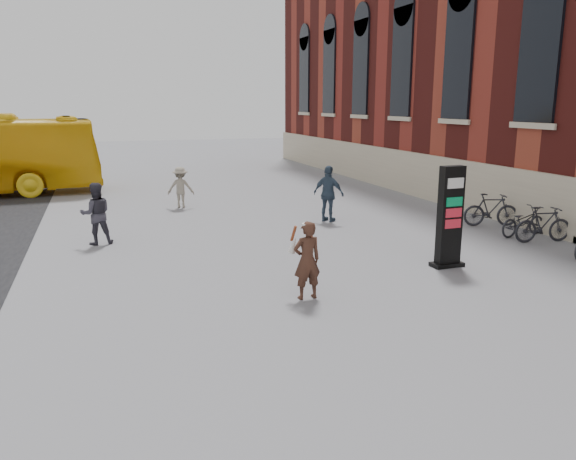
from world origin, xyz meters
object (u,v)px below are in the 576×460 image
object	(u,v)px
info_pylon	(450,217)
bike_5	(543,224)
bike_6	(523,221)
pedestrian_b	(181,187)
woman	(307,259)
pedestrian_a	(96,214)
pedestrian_c	(329,194)
bike_7	(491,210)

from	to	relation	value
info_pylon	bike_5	bearing A→B (deg)	14.82
bike_5	bike_6	size ratio (longest dim) A/B	1.02
pedestrian_b	woman	bearing A→B (deg)	110.05
pedestrian_b	bike_5	distance (m)	12.34
info_pylon	woman	size ratio (longest dim) A/B	1.53
woman	pedestrian_a	distance (m)	7.16
pedestrian_a	pedestrian_b	world-z (taller)	pedestrian_a
pedestrian_c	pedestrian_a	bearing A→B (deg)	56.70
bike_5	pedestrian_b	bearing A→B (deg)	54.65
bike_6	bike_5	bearing A→B (deg)	171.84
info_pylon	pedestrian_a	world-z (taller)	info_pylon
woman	bike_6	xyz separation A→B (m)	(7.88, 3.03, -0.37)
bike_5	bike_7	xyz separation A→B (m)	(0.00, 2.24, 0.01)
pedestrian_c	bike_6	bearing A→B (deg)	-168.60
info_pylon	bike_7	xyz separation A→B (m)	(3.91, 3.44, -0.68)
pedestrian_b	pedestrian_c	xyz separation A→B (m)	(4.24, -4.07, 0.16)
bike_6	woman	bearing A→B (deg)	102.86
woman	bike_5	size ratio (longest dim) A/B	0.93
bike_5	bike_7	world-z (taller)	bike_7
info_pylon	bike_5	size ratio (longest dim) A/B	1.42
pedestrian_b	bike_5	xyz separation A→B (m)	(8.84, -8.60, -0.25)
pedestrian_c	bike_7	bearing A→B (deg)	-156.00
info_pylon	pedestrian_c	bearing A→B (deg)	94.64
pedestrian_b	bike_7	world-z (taller)	pedestrian_b
pedestrian_c	bike_6	size ratio (longest dim) A/B	1.10
info_pylon	pedestrian_a	size ratio (longest dim) A/B	1.41
bike_6	pedestrian_c	bearing A→B (deg)	42.74
pedestrian_c	bike_7	distance (m)	5.15
pedestrian_b	bike_7	size ratio (longest dim) A/B	0.87
bike_5	bike_7	size ratio (longest dim) A/B	0.97
pedestrian_b	bike_7	distance (m)	10.90
pedestrian_c	bike_6	xyz separation A→B (m)	(4.60, -3.74, -0.48)
pedestrian_c	bike_5	world-z (taller)	pedestrian_c
pedestrian_c	bike_5	size ratio (longest dim) A/B	1.09
pedestrian_b	pedestrian_c	bearing A→B (deg)	151.14
woman	pedestrian_a	xyz separation A→B (m)	(-3.94, 5.98, 0.05)
pedestrian_c	woman	bearing A→B (deg)	114.64
info_pylon	pedestrian_a	distance (m)	9.34
woman	pedestrian_a	bearing A→B (deg)	-61.04
pedestrian_b	pedestrian_c	size ratio (longest dim) A/B	0.82
pedestrian_a	pedestrian_c	bearing A→B (deg)	-179.13
pedestrian_a	bike_5	distance (m)	12.41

